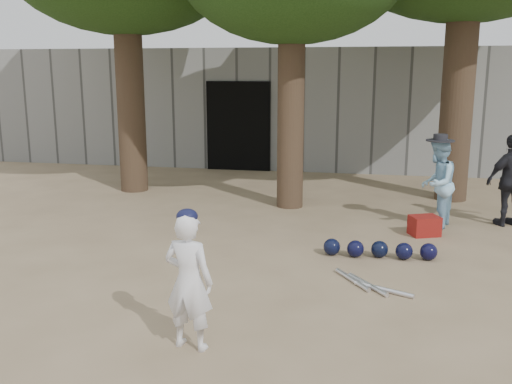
% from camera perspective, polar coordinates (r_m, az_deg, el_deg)
% --- Properties ---
extents(ground, '(70.00, 70.00, 0.00)m').
position_cam_1_polar(ground, '(6.81, -6.70, -9.40)').
color(ground, '#937C5E').
rests_on(ground, ground).
extents(boy_player, '(0.51, 0.38, 1.27)m').
position_cam_1_polar(boy_player, '(5.19, -6.74, -8.90)').
color(boy_player, white).
rests_on(boy_player, ground).
extents(spectator_blue, '(0.73, 0.83, 1.43)m').
position_cam_1_polar(spectator_blue, '(9.48, 17.68, 0.81)').
color(spectator_blue, '#94C6E4').
rests_on(spectator_blue, ground).
extents(spectator_dark, '(0.95, 0.67, 1.49)m').
position_cam_1_polar(spectator_dark, '(10.02, 24.20, 1.06)').
color(spectator_dark, black).
rests_on(spectator_dark, ground).
extents(red_bag, '(0.51, 0.46, 0.30)m').
position_cam_1_polar(red_bag, '(9.10, 16.49, -3.25)').
color(red_bag, maroon).
rests_on(red_bag, ground).
extents(back_building, '(16.00, 5.24, 3.00)m').
position_cam_1_polar(back_building, '(16.49, 4.33, 8.73)').
color(back_building, gray).
rests_on(back_building, ground).
extents(helmet_row, '(1.51, 0.29, 0.23)m').
position_cam_1_polar(helmet_row, '(7.89, 12.26, -5.64)').
color(helmet_row, black).
rests_on(helmet_row, ground).
extents(bat_pile, '(0.92, 0.74, 0.06)m').
position_cam_1_polar(bat_pile, '(6.88, 11.10, -9.06)').
color(bat_pile, silver).
rests_on(bat_pile, ground).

